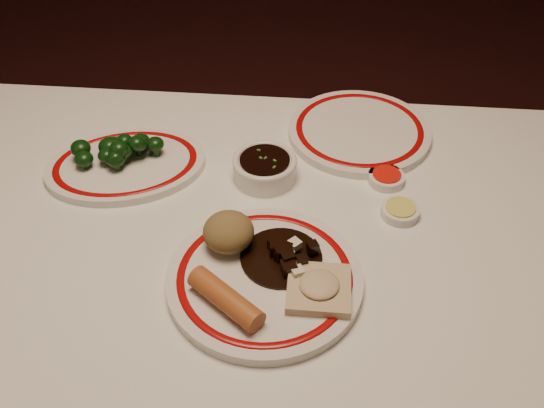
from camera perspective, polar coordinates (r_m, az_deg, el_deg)
The scene contains 12 objects.
dining_table at distance 1.02m, azimuth -3.99°, elevation -8.02°, with size 1.20×0.90×0.75m.
main_plate at distance 0.90m, azimuth -0.69°, elevation -7.02°, with size 0.31×0.31×0.02m.
rice_mound at distance 0.92m, azimuth -4.12°, elevation -2.64°, with size 0.08×0.08×0.06m, color olive.
spring_roll at distance 0.85m, azimuth -4.38°, elevation -8.87°, with size 0.03×0.03×0.12m, color #B05F2B.
fried_wonton at distance 0.87m, azimuth 4.45°, elevation -7.85°, with size 0.09×0.09×0.03m.
stirfry_heap at distance 0.91m, azimuth 1.14°, elevation -4.88°, with size 0.12×0.12×0.03m.
broccoli_plate at distance 1.12m, azimuth -13.58°, elevation 3.59°, with size 0.34×0.31×0.02m.
broccoli_pile at distance 1.11m, azimuth -14.31°, elevation 5.02°, with size 0.16×0.09×0.05m.
soy_bowl at distance 1.07m, azimuth -0.68°, elevation 3.33°, with size 0.11×0.11×0.04m.
sweet_sour_dish at distance 1.08m, azimuth 10.70°, elevation 2.43°, with size 0.06×0.06×0.02m.
mustard_dish at distance 1.02m, azimuth 11.95°, elevation -0.64°, with size 0.06×0.06×0.02m.
far_plate at distance 1.19m, azimuth 8.21°, elevation 6.82°, with size 0.33×0.33×0.02m.
Camera 1 is at (0.13, -0.64, 1.44)m, focal length 40.00 mm.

